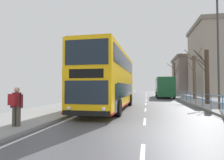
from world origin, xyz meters
name	(u,v)px	position (x,y,z in m)	size (l,w,h in m)	color
ground	(124,132)	(-0.72, 0.00, 0.04)	(15.80, 140.00, 0.20)	#4C4C51
double_decker_bus_main	(109,80)	(-2.68, 6.99, 2.26)	(2.83, 10.79, 4.30)	#F4B20F
background_bus_far_lane	(164,87)	(2.91, 24.86, 1.72)	(2.78, 10.06, 3.15)	#19512D
pedestrian_railing_far_kerb	(193,96)	(4.45, 12.09, 0.87)	(0.05, 30.65, 1.08)	#386BA8
pedestrian_with_backpack	(16,104)	(-5.04, -0.27, 1.05)	(0.54, 0.53, 1.57)	#4C473D
street_lamp_far_side	(218,42)	(5.23, 7.75, 5.02)	(0.28, 0.60, 8.52)	#38383D
bare_tree_far_00	(194,76)	(6.28, 19.34, 3.20)	(2.68, 1.91, 6.87)	brown
bare_tree_far_01	(174,78)	(5.39, 30.84, 3.45)	(2.01, 2.93, 6.54)	#4C3D2D
bare_tree_far_02	(207,75)	(5.70, 12.12, 2.80)	(1.48, 2.73, 5.30)	#423328
background_building_00	(202,75)	(13.75, 43.45, 4.67)	(13.49, 11.84, 9.28)	slate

